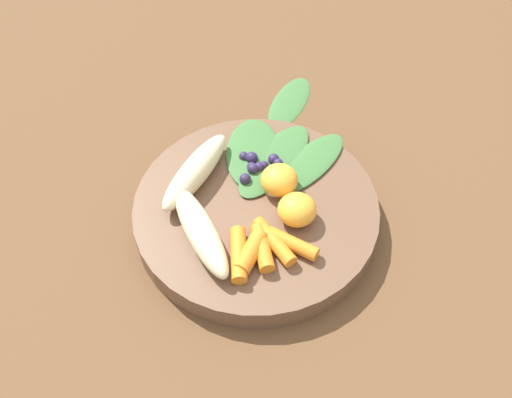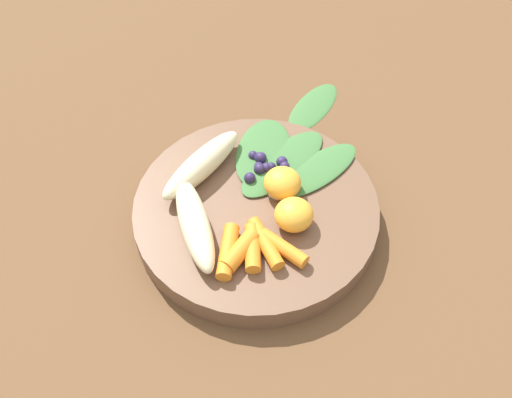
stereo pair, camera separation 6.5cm
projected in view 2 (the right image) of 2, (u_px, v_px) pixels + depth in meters
ground_plane at (256, 220)px, 0.69m from camera, size 2.40×2.40×0.00m
bowl at (256, 213)px, 0.67m from camera, size 0.27×0.27×0.03m
banana_peeled_left at (195, 224)px, 0.63m from camera, size 0.08×0.13×0.03m
banana_peeled_right at (202, 164)px, 0.68m from camera, size 0.13×0.05×0.03m
orange_segment_near at (282, 183)px, 0.66m from camera, size 0.04×0.04×0.03m
orange_segment_far at (294, 215)px, 0.63m from camera, size 0.04×0.04×0.03m
carrot_front at (228, 252)px, 0.61m from camera, size 0.06×0.05×0.02m
carrot_mid_left at (240, 251)px, 0.61m from camera, size 0.05×0.03×0.02m
carrot_mid_right at (253, 248)px, 0.62m from camera, size 0.05×0.05×0.02m
carrot_rear at (265, 243)px, 0.62m from camera, size 0.03×0.06×0.02m
carrot_small at (283, 248)px, 0.62m from camera, size 0.02×0.06×0.02m
blueberry_pile at (264, 164)px, 0.69m from camera, size 0.06×0.05×0.02m
coconut_shred_patch at (280, 186)px, 0.68m from camera, size 0.04×0.04×0.00m
kale_leaf_left at (318, 170)px, 0.69m from camera, size 0.12×0.05×0.01m
kale_leaf_right at (283, 163)px, 0.70m from camera, size 0.14×0.07×0.01m
kale_leaf_rear at (263, 153)px, 0.71m from camera, size 0.13×0.12×0.01m
kale_leaf_stray at (313, 106)px, 0.80m from camera, size 0.12×0.07×0.01m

